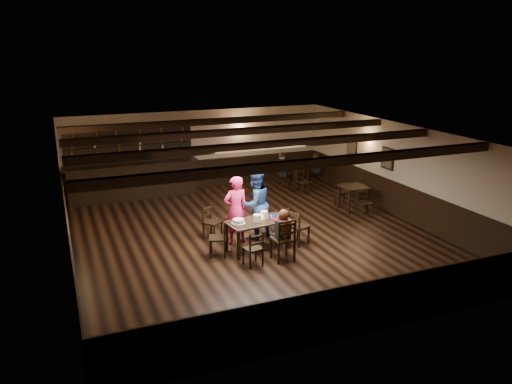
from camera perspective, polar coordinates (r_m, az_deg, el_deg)
name	(u,v)px	position (r m, az deg, el deg)	size (l,w,h in m)	color
ground	(253,236)	(13.07, -0.32, -5.07)	(10.00, 10.00, 0.00)	black
room_shell	(253,171)	(12.58, -0.36, 2.41)	(9.02, 10.02, 2.71)	beige
dining_table	(258,224)	(12.00, 0.24, -3.67)	(1.59, 0.93, 0.75)	black
chair_near_left	(255,247)	(11.18, -0.17, -6.25)	(0.43, 0.42, 0.82)	black
chair_near_right	(285,237)	(11.42, 3.29, -5.13)	(0.50, 0.48, 1.02)	black
chair_end_left	(221,235)	(11.75, -4.03, -4.93)	(0.52, 0.53, 0.89)	black
chair_end_right	(296,224)	(12.38, 4.63, -3.67)	(0.54, 0.55, 0.94)	black
chair_far_pushed	(210,219)	(12.87, -5.27, -3.09)	(0.56, 0.55, 0.87)	black
woman_pink	(236,210)	(12.36, -2.33, -2.07)	(0.64, 0.42, 1.74)	#FF3566
man_blue	(255,204)	(12.67, -0.11, -1.37)	(0.89, 0.69, 1.83)	navy
seated_person	(283,227)	(11.40, 3.14, -3.98)	(0.33, 0.49, 0.80)	black
cake	(238,221)	(11.80, -2.03, -3.37)	(0.33, 0.33, 0.10)	white
plate_stack_a	(257,218)	(11.87, 0.16, -3.00)	(0.19, 0.19, 0.18)	white
plate_stack_b	(264,215)	(12.06, 0.93, -2.63)	(0.17, 0.17, 0.20)	white
tea_light	(258,219)	(12.03, 0.23, -3.07)	(0.06, 0.06, 0.06)	#A5A8AD
salt_shaker	(271,217)	(12.08, 1.78, -2.88)	(0.04, 0.04, 0.09)	silver
pepper_shaker	(276,217)	(12.10, 2.33, -2.83)	(0.04, 0.04, 0.10)	#A5A8AD
drink_glass	(267,216)	(12.16, 1.28, -2.73)	(0.06, 0.06, 0.10)	silver
menu_red	(279,218)	(12.12, 2.60, -3.04)	(0.30, 0.21, 0.00)	maroon
menu_blue	(275,215)	(12.34, 2.16, -2.68)	(0.34, 0.24, 0.00)	#0D1843
bar_counter	(132,176)	(16.66, -13.94, 1.80)	(4.26, 0.70, 2.20)	black
back_table_a	(353,189)	(15.21, 11.08, 0.28)	(0.78, 0.78, 0.75)	black
back_table_b	(295,171)	(17.25, 4.51, 2.45)	(0.88, 0.88, 0.75)	black
bg_patron_left	(282,164)	(17.18, 2.98, 3.21)	(0.31, 0.43, 0.81)	black
bg_patron_right	(315,163)	(17.75, 6.81, 3.36)	(0.27, 0.37, 0.70)	black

